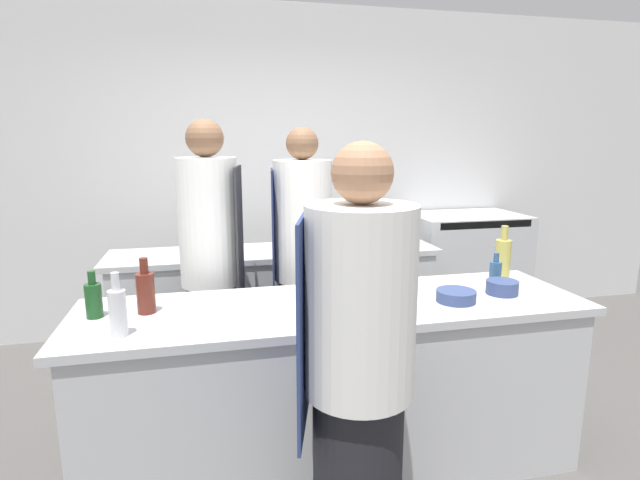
{
  "coord_description": "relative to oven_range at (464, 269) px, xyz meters",
  "views": [
    {
      "loc": [
        -0.6,
        -2.27,
        1.68
      ],
      "look_at": [
        0.0,
        0.35,
        1.14
      ],
      "focal_mm": 28.0,
      "sensor_mm": 36.0,
      "label": 1
    }
  ],
  "objects": [
    {
      "name": "bottle_wine",
      "position": [
        -0.73,
        -1.64,
        0.45
      ],
      "size": [
        0.06,
        0.06,
        0.18
      ],
      "color": "#2D5175",
      "rests_on": "prep_counter"
    },
    {
      "name": "stockpot",
      "position": [
        -1.05,
        -0.43,
        0.49
      ],
      "size": [
        0.31,
        0.31,
        0.22
      ],
      "color": "#B7BABC",
      "rests_on": "pass_counter"
    },
    {
      "name": "chef_at_pass_far",
      "position": [
        -1.7,
        -1.0,
        0.37
      ],
      "size": [
        0.39,
        0.38,
        1.75
      ],
      "rotation": [
        0.0,
        0.0,
        1.44
      ],
      "color": "black",
      "rests_on": "ground_plane"
    },
    {
      "name": "bottle_water",
      "position": [
        -2.57,
        -1.67,
        0.48
      ],
      "size": [
        0.08,
        0.08,
        0.26
      ],
      "color": "#5B2319",
      "rests_on": "prep_counter"
    },
    {
      "name": "pass_counter",
      "position": [
        -1.79,
        -0.47,
        -0.06
      ],
      "size": [
        2.38,
        0.56,
        0.89
      ],
      "color": "#B7BABC",
      "rests_on": "ground_plane"
    },
    {
      "name": "ground_plane",
      "position": [
        -1.67,
        -1.74,
        -0.51
      ],
      "size": [
        16.0,
        16.0,
        0.0
      ],
      "primitive_type": "plane",
      "color": "#4C4947"
    },
    {
      "name": "bowl_mixing_large",
      "position": [
        -1.08,
        -1.85,
        0.41
      ],
      "size": [
        0.2,
        0.2,
        0.06
      ],
      "color": "navy",
      "rests_on": "prep_counter"
    },
    {
      "name": "cup",
      "position": [
        -1.34,
        -1.55,
        0.42
      ],
      "size": [
        0.09,
        0.09,
        0.08
      ],
      "color": "#B2382D",
      "rests_on": "prep_counter"
    },
    {
      "name": "bottle_olive_oil",
      "position": [
        -2.65,
        -1.94,
        0.48
      ],
      "size": [
        0.07,
        0.07,
        0.27
      ],
      "color": "silver",
      "rests_on": "prep_counter"
    },
    {
      "name": "chef_at_stove",
      "position": [
        -2.26,
        -1.05,
        0.4
      ],
      "size": [
        0.38,
        0.37,
        1.79
      ],
      "rotation": [
        0.0,
        0.0,
        -1.74
      ],
      "color": "black",
      "rests_on": "ground_plane"
    },
    {
      "name": "chef_at_prep_near",
      "position": [
        -1.76,
        -2.4,
        0.32
      ],
      "size": [
        0.45,
        0.44,
        1.68
      ],
      "rotation": [
        0.0,
        0.0,
        1.29
      ],
      "color": "black",
      "rests_on": "ground_plane"
    },
    {
      "name": "bottle_cooking_oil",
      "position": [
        -0.59,
        -1.48,
        0.5
      ],
      "size": [
        0.09,
        0.09,
        0.3
      ],
      "color": "#B2A84C",
      "rests_on": "prep_counter"
    },
    {
      "name": "bowl_prep_small",
      "position": [
        -0.79,
        -1.79,
        0.41
      ],
      "size": [
        0.16,
        0.16,
        0.07
      ],
      "color": "navy",
      "rests_on": "prep_counter"
    },
    {
      "name": "cutting_board",
      "position": [
        -2.23,
        -1.61,
        0.38
      ],
      "size": [
        0.33,
        0.2,
        0.01
      ],
      "color": "white",
      "rests_on": "prep_counter"
    },
    {
      "name": "prep_counter",
      "position": [
        -1.67,
        -1.74,
        -0.06
      ],
      "size": [
        2.51,
        0.72,
        0.89
      ],
      "color": "#B7BABC",
      "rests_on": "ground_plane"
    },
    {
      "name": "wall_back",
      "position": [
        -1.67,
        0.39,
        0.89
      ],
      "size": [
        8.0,
        0.06,
        2.8
      ],
      "color": "silver",
      "rests_on": "ground_plane"
    },
    {
      "name": "bottle_sauce",
      "position": [
        -2.79,
        -1.68,
        0.46
      ],
      "size": [
        0.07,
        0.07,
        0.22
      ],
      "color": "#19471E",
      "rests_on": "prep_counter"
    },
    {
      "name": "oven_range",
      "position": [
        0.0,
        0.0,
        0.0
      ],
      "size": [
        0.99,
        0.68,
        1.02
      ],
      "color": "#B7BABC",
      "rests_on": "ground_plane"
    },
    {
      "name": "bottle_vinegar",
      "position": [
        -1.63,
        -1.83,
        0.49
      ],
      "size": [
        0.06,
        0.06,
        0.28
      ],
      "color": "black",
      "rests_on": "prep_counter"
    }
  ]
}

